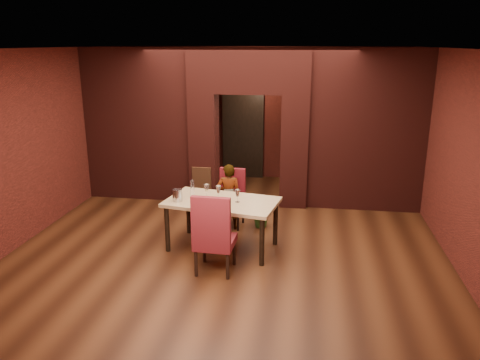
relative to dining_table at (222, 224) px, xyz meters
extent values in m
plane|color=#482412|center=(0.12, 0.38, -0.42)|extent=(8.00, 8.00, 0.00)
cube|color=silver|center=(0.12, 0.38, 2.78)|extent=(7.00, 8.00, 0.04)
cube|color=maroon|center=(0.12, 4.38, 1.18)|extent=(7.00, 0.04, 3.20)
cube|color=maroon|center=(0.12, -3.62, 1.18)|extent=(7.00, 0.04, 3.20)
cube|color=maroon|center=(-3.38, 0.38, 1.18)|extent=(0.04, 8.00, 3.20)
cube|color=maroon|center=(3.62, 0.38, 1.18)|extent=(0.04, 8.00, 3.20)
cube|color=maroon|center=(-0.83, 2.38, 0.73)|extent=(0.55, 0.55, 2.30)
cube|color=maroon|center=(1.07, 2.38, 0.73)|extent=(0.55, 0.55, 2.30)
cube|color=maroon|center=(0.12, 2.38, 2.33)|extent=(2.45, 0.55, 0.90)
cube|color=maroon|center=(-2.24, 2.38, 1.18)|extent=(2.28, 0.35, 3.20)
cube|color=maroon|center=(2.48, 2.38, 1.18)|extent=(2.28, 0.35, 3.20)
cube|color=#AC5C32|center=(-0.83, 2.09, 0.13)|extent=(0.40, 0.03, 0.50)
cube|color=black|center=(-0.28, 4.32, 0.63)|extent=(0.90, 0.08, 2.10)
cube|color=black|center=(-0.28, 4.28, 0.63)|extent=(1.02, 0.04, 2.22)
cube|color=tan|center=(0.00, 0.00, 0.00)|extent=(1.92, 1.29, 0.83)
cube|color=maroon|center=(-0.04, 0.97, 0.11)|extent=(0.52, 0.52, 1.06)
cube|color=maroon|center=(0.05, -0.81, 0.20)|extent=(0.58, 0.58, 1.23)
imported|color=white|center=(-0.04, 0.87, 0.19)|extent=(0.47, 0.34, 1.21)
cube|color=silver|center=(-0.32, -0.23, 0.42)|extent=(0.33, 0.28, 0.00)
cylinder|color=#B1B0B7|center=(-0.70, -0.13, 0.51)|extent=(0.16, 0.16, 0.19)
cylinder|color=white|center=(-0.52, 0.13, 0.56)|extent=(0.07, 0.07, 0.29)
imported|color=#2C6023|center=(0.55, 1.02, -0.18)|extent=(0.53, 0.51, 0.46)
camera|label=1|loc=(1.37, -7.04, 2.88)|focal=35.00mm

